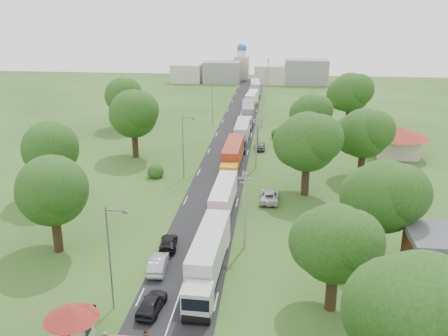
# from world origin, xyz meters

# --- Properties ---
(ground) EXTENTS (260.00, 260.00, 0.00)m
(ground) POSITION_xyz_m (0.00, 0.00, 0.00)
(ground) COLOR #204216
(ground) RESTS_ON ground
(road) EXTENTS (8.00, 200.00, 0.04)m
(road) POSITION_xyz_m (0.00, 20.00, 0.00)
(road) COLOR black
(road) RESTS_ON ground
(guard_booth) EXTENTS (4.40, 4.40, 3.45)m
(guard_booth) POSITION_xyz_m (-7.20, -25.00, 2.16)
(guard_booth) COLOR beige
(guard_booth) RESTS_ON ground
(info_sign) EXTENTS (0.12, 3.10, 4.10)m
(info_sign) POSITION_xyz_m (5.20, 35.00, 3.00)
(info_sign) COLOR slate
(info_sign) RESTS_ON ground
(pole_1) EXTENTS (1.60, 0.24, 9.00)m
(pole_1) POSITION_xyz_m (5.50, -7.00, 4.68)
(pole_1) COLOR gray
(pole_1) RESTS_ON ground
(pole_2) EXTENTS (1.60, 0.24, 9.00)m
(pole_2) POSITION_xyz_m (5.50, 21.00, 4.68)
(pole_2) COLOR gray
(pole_2) RESTS_ON ground
(pole_3) EXTENTS (1.60, 0.24, 9.00)m
(pole_3) POSITION_xyz_m (5.50, 49.00, 4.68)
(pole_3) COLOR gray
(pole_3) RESTS_ON ground
(pole_4) EXTENTS (1.60, 0.24, 9.00)m
(pole_4) POSITION_xyz_m (5.50, 77.00, 4.68)
(pole_4) COLOR gray
(pole_4) RESTS_ON ground
(pole_5) EXTENTS (1.60, 0.24, 9.00)m
(pole_5) POSITION_xyz_m (5.50, 105.00, 4.68)
(pole_5) COLOR gray
(pole_5) RESTS_ON ground
(lamp_0) EXTENTS (2.03, 0.22, 10.00)m
(lamp_0) POSITION_xyz_m (-5.35, -20.00, 5.55)
(lamp_0) COLOR slate
(lamp_0) RESTS_ON ground
(lamp_1) EXTENTS (2.03, 0.22, 10.00)m
(lamp_1) POSITION_xyz_m (-5.35, 15.00, 5.55)
(lamp_1) COLOR slate
(lamp_1) RESTS_ON ground
(lamp_2) EXTENTS (2.03, 0.22, 10.00)m
(lamp_2) POSITION_xyz_m (-5.35, 50.00, 5.55)
(lamp_2) COLOR slate
(lamp_2) RESTS_ON ground
(tree_1) EXTENTS (9.60, 9.60, 12.05)m
(tree_1) POSITION_xyz_m (17.99, -29.83, 7.85)
(tree_1) COLOR #382616
(tree_1) RESTS_ON ground
(tree_2) EXTENTS (8.00, 8.00, 10.10)m
(tree_2) POSITION_xyz_m (13.99, -17.86, 6.60)
(tree_2) COLOR #382616
(tree_2) RESTS_ON ground
(tree_3) EXTENTS (8.80, 8.80, 11.07)m
(tree_3) POSITION_xyz_m (19.99, -7.84, 7.22)
(tree_3) COLOR #382616
(tree_3) RESTS_ON ground
(tree_4) EXTENTS (9.60, 9.60, 12.05)m
(tree_4) POSITION_xyz_m (12.99, 10.17, 7.85)
(tree_4) COLOR #382616
(tree_4) RESTS_ON ground
(tree_5) EXTENTS (8.80, 8.80, 11.07)m
(tree_5) POSITION_xyz_m (21.99, 18.16, 7.22)
(tree_5) COLOR #382616
(tree_5) RESTS_ON ground
(tree_6) EXTENTS (8.00, 8.00, 10.10)m
(tree_6) POSITION_xyz_m (14.99, 35.14, 6.60)
(tree_6) COLOR #382616
(tree_6) RESTS_ON ground
(tree_7) EXTENTS (9.60, 9.60, 12.05)m
(tree_7) POSITION_xyz_m (23.99, 50.17, 7.85)
(tree_7) COLOR #382616
(tree_7) RESTS_ON ground
(tree_10) EXTENTS (8.80, 8.80, 11.07)m
(tree_10) POSITION_xyz_m (-15.01, -9.84, 7.22)
(tree_10) COLOR #382616
(tree_10) RESTS_ON ground
(tree_11) EXTENTS (8.80, 8.80, 11.07)m
(tree_11) POSITION_xyz_m (-22.01, 5.16, 7.22)
(tree_11) COLOR #382616
(tree_11) RESTS_ON ground
(tree_12) EXTENTS (9.60, 9.60, 12.05)m
(tree_12) POSITION_xyz_m (-16.01, 25.17, 7.85)
(tree_12) COLOR #382616
(tree_12) RESTS_ON ground
(tree_13) EXTENTS (8.80, 8.80, 11.07)m
(tree_13) POSITION_xyz_m (-24.01, 45.16, 7.22)
(tree_13) COLOR #382616
(tree_13) RESTS_ON ground
(house_cream) EXTENTS (10.08, 10.08, 5.80)m
(house_cream) POSITION_xyz_m (30.00, 30.00, 3.64)
(house_cream) COLOR beige
(house_cream) RESTS_ON ground
(distant_town) EXTENTS (52.00, 8.00, 8.00)m
(distant_town) POSITION_xyz_m (0.68, 110.00, 3.49)
(distant_town) COLOR gray
(distant_town) RESTS_ON ground
(church) EXTENTS (5.00, 5.00, 12.30)m
(church) POSITION_xyz_m (-4.00, 118.00, 5.39)
(church) COLOR beige
(church) RESTS_ON ground
(truck_0) EXTENTS (3.06, 15.44, 4.27)m
(truck_0) POSITION_xyz_m (2.29, -13.81, 2.27)
(truck_0) COLOR silver
(truck_0) RESTS_ON ground
(truck_1) EXTENTS (2.63, 14.15, 3.92)m
(truck_1) POSITION_xyz_m (2.10, 1.45, 2.08)
(truck_1) COLOR red
(truck_1) RESTS_ON ground
(truck_2) EXTENTS (2.82, 15.38, 4.26)m
(truck_2) POSITION_xyz_m (1.72, 20.07, 2.26)
(truck_2) COLOR orange
(truck_2) RESTS_ON ground
(truck_3) EXTENTS (2.49, 14.41, 4.00)m
(truck_3) POSITION_xyz_m (2.12, 35.62, 2.12)
(truck_3) COLOR #183795
(truck_3) RESTS_ON ground
(truck_4) EXTENTS (3.35, 15.32, 4.23)m
(truck_4) POSITION_xyz_m (2.17, 52.83, 2.25)
(truck_4) COLOR silver
(truck_4) RESTS_ON ground
(truck_5) EXTENTS (3.03, 13.64, 3.77)m
(truck_5) POSITION_xyz_m (2.13, 70.24, 2.00)
(truck_5) COLOR #A42319
(truck_5) RESTS_ON ground
(truck_6) EXTENTS (3.26, 14.85, 4.10)m
(truck_6) POSITION_xyz_m (2.22, 86.84, 2.18)
(truck_6) COLOR #296F3F
(truck_6) RESTS_ON ground
(car_lane_front) EXTENTS (2.27, 4.73, 1.56)m
(car_lane_front) POSITION_xyz_m (-1.96, -20.00, 0.78)
(car_lane_front) COLOR black
(car_lane_front) RESTS_ON ground
(car_lane_mid) EXTENTS (1.96, 4.82, 1.56)m
(car_lane_mid) POSITION_xyz_m (-3.00, -13.00, 0.78)
(car_lane_mid) COLOR #9EA1A6
(car_lane_mid) RESTS_ON ground
(car_lane_rear) EXTENTS (2.43, 4.78, 1.33)m
(car_lane_rear) POSITION_xyz_m (-3.00, -8.01, 0.66)
(car_lane_rear) COLOR black
(car_lane_rear) RESTS_ON ground
(car_verge_near) EXTENTS (2.59, 5.55, 1.54)m
(car_verge_near) POSITION_xyz_m (8.00, 6.94, 0.77)
(car_verge_near) COLOR silver
(car_verge_near) RESTS_ON ground
(car_verge_far) EXTENTS (1.94, 4.47, 1.50)m
(car_verge_far) POSITION_xyz_m (5.81, 32.11, 0.75)
(car_verge_far) COLOR #575A5F
(car_verge_far) RESTS_ON ground
(pedestrian_booth) EXTENTS (0.85, 0.95, 1.59)m
(pedestrian_booth) POSITION_xyz_m (-6.50, -22.00, 0.80)
(pedestrian_booth) COLOR gray
(pedestrian_booth) RESTS_ON ground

